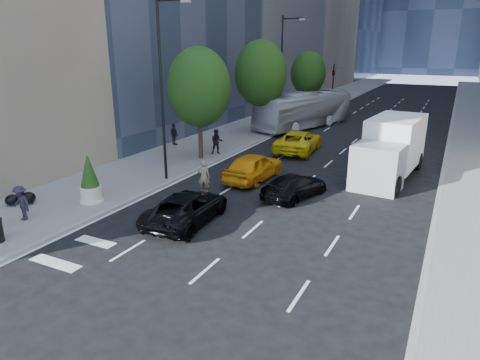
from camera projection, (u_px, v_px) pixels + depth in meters
The scene contains 23 objects.
ground at pixel (233, 225), 18.99m from camera, with size 160.00×160.00×0.00m, color black.
sidewalk_left at pixel (285, 115), 48.37m from camera, with size 6.00×120.00×0.15m, color slate.
sidewalk_right at pixel (474, 129), 40.22m from camera, with size 4.00×120.00×0.15m, color slate.
lamp_near at pixel (164, 80), 23.35m from camera, with size 2.13×0.22×10.00m.
lamp_far at pixel (283, 66), 38.68m from camera, with size 2.13×0.22×10.00m.
tree_near at pixel (199, 87), 28.24m from camera, with size 4.20×4.20×7.46m.
tree_mid at pixel (261, 73), 36.65m from camera, with size 4.50×4.50×7.99m.
tree_far at pixel (308, 73), 47.93m from camera, with size 3.90×3.90×6.92m.
traffic_signal at pixel (334, 73), 54.51m from camera, with size 2.48×0.53×5.20m.
skateboarder at pixel (204, 179), 22.52m from camera, with size 0.65×0.43×1.80m, color #867154.
black_sedan_lincoln at pixel (187, 208), 19.13m from camera, with size 2.28×4.95×1.37m, color black.
black_sedan_mercedes at pixel (295, 186), 22.28m from camera, with size 1.76×4.32×1.25m, color black.
taxi_a at pixel (254, 166), 25.13m from camera, with size 1.94×4.81×1.64m, color orange.
taxi_b at pixel (371, 152), 29.26m from camera, with size 1.39×4.00×1.32m, color #E7A40C.
taxi_c at pixel (298, 141), 31.83m from camera, with size 2.64×5.72×1.59m, color #DEBE0B.
taxi_d at pixel (397, 135), 34.42m from camera, with size 2.07×5.09×1.48m, color #F3B50C.
city_bus at pixel (304, 110), 40.99m from camera, with size 2.86×12.23×3.41m, color silver.
box_truck at pixel (391, 148), 25.32m from camera, with size 3.36×7.59×3.52m.
pedestrian_a at pixel (217, 142), 30.57m from camera, with size 0.86×0.67×1.77m, color black.
pedestrian_b at pixel (174, 134), 33.32m from camera, with size 0.99×0.41×1.68m, color black.
pedestrian_c at pixel (21, 203), 18.95m from camera, with size 1.03×0.59×1.60m, color #281F2F.
planter_shrub at pixel (90, 179), 21.05m from camera, with size 1.03×1.03×2.46m.
garbage_bags at pixel (21, 199), 20.97m from camera, with size 1.22×1.18×0.60m.
Camera 1 is at (8.17, -15.48, 7.64)m, focal length 32.00 mm.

